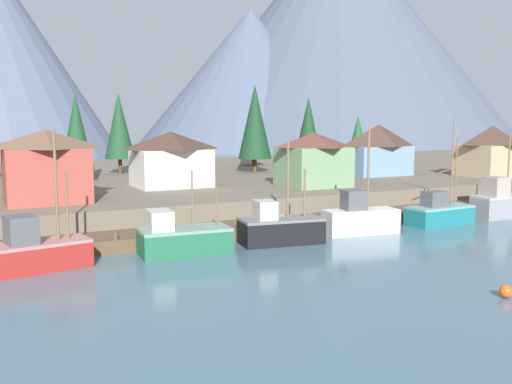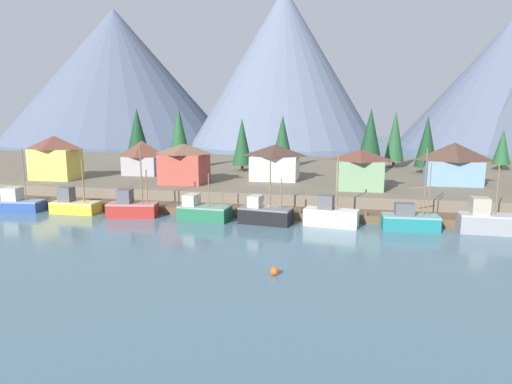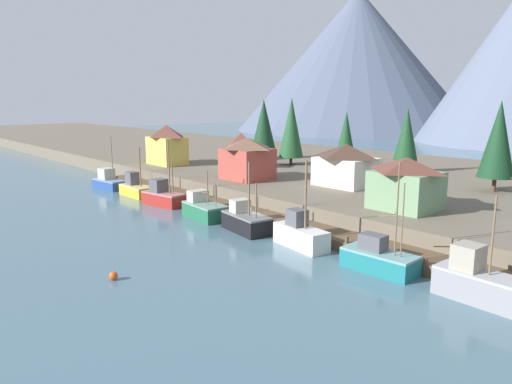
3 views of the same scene
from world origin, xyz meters
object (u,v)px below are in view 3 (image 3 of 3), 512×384
at_px(house_red, 247,158).
at_px(fishing_boat_yellow, 136,188).
at_px(house_white, 346,164).
at_px(fishing_boat_black, 246,221).
at_px(house_green, 406,183).
at_px(conifer_mid_left, 498,139).
at_px(fishing_boat_blue, 109,182).
at_px(house_yellow, 167,144).
at_px(fishing_boat_grey, 478,282).
at_px(fishing_boat_teal, 379,259).
at_px(conifer_back_left, 407,134).
at_px(fishing_boat_green, 204,209).
at_px(conifer_centre, 264,126).
at_px(fishing_boat_red, 163,196).
at_px(conifer_far_left, 291,127).
at_px(conifer_back_right, 346,139).
at_px(fishing_boat_white, 300,234).
at_px(house_grey, 241,149).
at_px(channel_buoy, 113,276).

bearing_deg(house_red, fishing_boat_yellow, -131.21).
bearing_deg(house_white, fishing_boat_black, -84.31).
relative_size(house_green, conifer_mid_left, 0.58).
bearing_deg(fishing_boat_blue, house_yellow, 96.82).
bearing_deg(fishing_boat_grey, fishing_boat_teal, -177.17).
height_order(house_red, conifer_back_left, conifer_back_left).
height_order(fishing_boat_green, conifer_centre, conifer_centre).
xyz_separation_m(house_yellow, conifer_back_left, (34.01, 23.64, 2.54)).
xyz_separation_m(house_red, conifer_back_left, (11.89, 23.36, 3.07)).
bearing_deg(fishing_boat_grey, fishing_boat_green, -177.33).
relative_size(house_red, house_white, 0.89).
bearing_deg(fishing_boat_yellow, fishing_boat_red, -3.32).
distance_m(house_white, conifer_centre, 32.39).
distance_m(fishing_boat_green, fishing_boat_grey, 32.88).
relative_size(fishing_boat_yellow, house_yellow, 0.97).
relative_size(house_yellow, conifer_mid_left, 0.65).
height_order(fishing_boat_teal, house_yellow, house_yellow).
xyz_separation_m(fishing_boat_grey, conifer_far_left, (-47.25, 28.98, 7.77)).
xyz_separation_m(conifer_back_right, conifer_far_left, (-12.45, 0.20, 1.21)).
bearing_deg(fishing_boat_yellow, fishing_boat_white, -0.46).
xyz_separation_m(fishing_boat_grey, house_yellow, (-62.25, 12.23, 4.72)).
distance_m(fishing_boat_blue, fishing_boat_green, 26.47).
distance_m(house_white, house_grey, 23.77).
xyz_separation_m(house_red, channel_buoy, (19.10, -30.29, -5.25)).
bearing_deg(conifer_back_right, fishing_boat_yellow, -119.50).
relative_size(fishing_boat_black, channel_buoy, 11.03).
xyz_separation_m(conifer_back_left, conifer_centre, (-28.65, -4.83, 0.34)).
height_order(fishing_boat_grey, conifer_mid_left, conifer_mid_left).
bearing_deg(channel_buoy, fishing_boat_grey, 40.22).
bearing_deg(fishing_boat_red, house_yellow, 137.63).
bearing_deg(fishing_boat_green, conifer_back_right, 98.57).
distance_m(fishing_boat_yellow, conifer_centre, 32.56).
xyz_separation_m(fishing_boat_green, conifer_back_left, (4.64, 36.34, 7.55)).
relative_size(fishing_boat_black, conifer_mid_left, 0.67).
bearing_deg(conifer_back_left, fishing_boat_red, -111.47).
height_order(fishing_boat_black, conifer_mid_left, conifer_mid_left).
bearing_deg(house_green, house_red, 179.78).
bearing_deg(fishing_boat_yellow, house_green, 18.24).
height_order(fishing_boat_yellow, fishing_boat_white, fishing_boat_white).
relative_size(fishing_boat_white, fishing_boat_grey, 1.10).
distance_m(fishing_boat_red, fishing_boat_grey, 42.54).
relative_size(fishing_boat_blue, fishing_boat_black, 1.11).
bearing_deg(fishing_boat_yellow, house_yellow, 132.23).
distance_m(house_red, house_grey, 13.11).
xyz_separation_m(house_white, house_grey, (-23.75, 1.09, 0.15)).
bearing_deg(house_white, channel_buoy, -80.81).
xyz_separation_m(fishing_boat_grey, conifer_back_right, (-34.79, 28.79, 6.56)).
distance_m(conifer_back_right, conifer_far_left, 12.51).
xyz_separation_m(fishing_boat_black, fishing_boat_teal, (16.78, 0.39, -0.11)).
xyz_separation_m(fishing_boat_blue, house_green, (45.68, 12.84, 4.26)).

